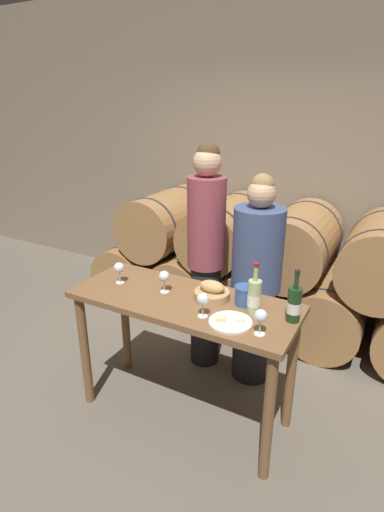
{
  "coord_description": "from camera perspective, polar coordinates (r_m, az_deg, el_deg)",
  "views": [
    {
      "loc": [
        1.13,
        -1.96,
        2.09
      ],
      "look_at": [
        0.0,
        0.12,
        1.16
      ],
      "focal_mm": 28.0,
      "sensor_mm": 36.0,
      "label": 1
    }
  ],
  "objects": [
    {
      "name": "barrel_stack",
      "position": [
        3.91,
        9.51,
        -1.73
      ],
      "size": [
        3.46,
        0.97,
        1.21
      ],
      "color": "#9E7042",
      "rests_on": "ground_plane"
    },
    {
      "name": "wine_bottle_red",
      "position": [
        2.33,
        14.39,
        -6.68
      ],
      "size": [
        0.08,
        0.08,
        0.31
      ],
      "color": "#193819",
      "rests_on": "tasting_table"
    },
    {
      "name": "person_right",
      "position": [
        3.01,
        9.09,
        -3.79
      ],
      "size": [
        0.37,
        0.37,
        1.63
      ],
      "color": "#232326",
      "rests_on": "ground_plane"
    },
    {
      "name": "wine_bottle_white",
      "position": [
        2.36,
        8.9,
        -5.79
      ],
      "size": [
        0.08,
        0.08,
        0.32
      ],
      "color": "#ADBC7F",
      "rests_on": "tasting_table"
    },
    {
      "name": "wine_glass_center",
      "position": [
        2.3,
        1.56,
        -6.28
      ],
      "size": [
        0.07,
        0.07,
        0.15
      ],
      "color": "white",
      "rests_on": "tasting_table"
    },
    {
      "name": "blue_crock",
      "position": [
        2.47,
        7.52,
        -5.49
      ],
      "size": [
        0.12,
        0.12,
        0.12
      ],
      "color": "#335693",
      "rests_on": "tasting_table"
    },
    {
      "name": "tasting_table",
      "position": [
        2.62,
        -1.24,
        -9.06
      ],
      "size": [
        1.47,
        0.59,
        0.91
      ],
      "color": "brown",
      "rests_on": "ground_plane"
    },
    {
      "name": "wine_glass_right",
      "position": [
        2.16,
        9.79,
        -8.53
      ],
      "size": [
        0.07,
        0.07,
        0.15
      ],
      "color": "white",
      "rests_on": "tasting_table"
    },
    {
      "name": "cheese_plate",
      "position": [
        2.29,
        5.51,
        -9.36
      ],
      "size": [
        0.25,
        0.25,
        0.04
      ],
      "color": "white",
      "rests_on": "tasting_table"
    },
    {
      "name": "wine_glass_far_left",
      "position": [
        2.76,
        -10.38,
        -1.74
      ],
      "size": [
        0.07,
        0.07,
        0.15
      ],
      "color": "white",
      "rests_on": "tasting_table"
    },
    {
      "name": "stone_wall_back",
      "position": [
        4.22,
        13.24,
        14.22
      ],
      "size": [
        10.0,
        0.12,
        3.2
      ],
      "color": "gray",
      "rests_on": "ground_plane"
    },
    {
      "name": "wine_glass_left",
      "position": [
        2.59,
        -4.0,
        -3.0
      ],
      "size": [
        0.07,
        0.07,
        0.15
      ],
      "color": "white",
      "rests_on": "tasting_table"
    },
    {
      "name": "person_left",
      "position": [
        3.1,
        2.01,
        0.03
      ],
      "size": [
        0.29,
        0.29,
        1.82
      ],
      "color": "#232326",
      "rests_on": "ground_plane"
    },
    {
      "name": "ground_plane",
      "position": [
        3.08,
        -1.12,
        -21.3
      ],
      "size": [
        10.0,
        10.0,
        0.0
      ],
      "primitive_type": "plane",
      "color": "#665E51"
    },
    {
      "name": "bread_basket",
      "position": [
        2.52,
        2.87,
        -5.22
      ],
      "size": [
        0.22,
        0.22,
        0.13
      ],
      "color": "tan",
      "rests_on": "tasting_table"
    }
  ]
}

